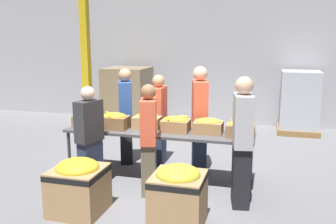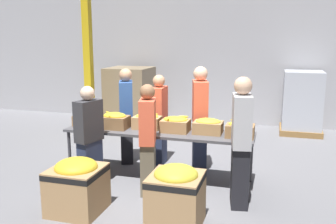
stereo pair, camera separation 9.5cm
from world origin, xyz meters
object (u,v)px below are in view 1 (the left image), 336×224
object	(u,v)px
banana_box_1	(115,121)
volunteer_5	(242,143)
banana_box_4	(208,126)
donation_bin_1	(178,194)
volunteer_4	(159,120)
pallet_stack_0	(128,97)
support_pillar	(85,47)
donation_bin_0	(78,184)
volunteer_2	(199,120)
banana_box_5	(240,129)
pallet_stack_1	(299,103)
banana_box_2	(147,121)
volunteer_1	(149,140)
banana_box_3	(176,124)
banana_box_0	(88,119)
sorting_table	(159,134)
volunteer_3	(90,139)
volunteer_0	(126,116)

from	to	relation	value
banana_box_1	volunteer_5	world-z (taller)	volunteer_5
banana_box_4	donation_bin_1	xyz separation A→B (m)	(-0.12, -1.43, -0.51)
volunteer_4	pallet_stack_0	bearing A→B (deg)	-150.45
banana_box_4	support_pillar	size ratio (longest dim) A/B	0.11
donation_bin_0	volunteer_4	bearing A→B (deg)	77.99
volunteer_2	volunteer_5	distance (m)	1.42
banana_box_5	pallet_stack_0	bearing A→B (deg)	132.10
banana_box_5	volunteer_5	distance (m)	0.57
volunteer_5	pallet_stack_1	world-z (taller)	volunteer_5
banana_box_2	volunteer_1	xyz separation A→B (m)	(0.23, -0.63, -0.13)
volunteer_1	volunteer_2	world-z (taller)	volunteer_2
banana_box_4	volunteer_5	distance (m)	0.86
banana_box_3	pallet_stack_1	distance (m)	4.20
banana_box_1	donation_bin_1	bearing A→B (deg)	-44.07
volunteer_5	pallet_stack_1	xyz separation A→B (m)	(1.00, 4.28, -0.14)
pallet_stack_0	volunteer_5	bearing A→B (deg)	-51.62
banana_box_2	banana_box_3	bearing A→B (deg)	-7.30
banana_box_2	volunteer_4	bearing A→B (deg)	90.44
banana_box_1	banana_box_4	xyz separation A→B (m)	(1.48, 0.11, -0.01)
banana_box_0	sorting_table	bearing A→B (deg)	-0.59
sorting_table	volunteer_3	xyz separation A→B (m)	(-0.86, -0.63, 0.03)
banana_box_2	volunteer_0	xyz separation A→B (m)	(-0.59, 0.57, -0.08)
volunteer_4	support_pillar	xyz separation A→B (m)	(-2.25, 1.73, 1.21)
banana_box_2	banana_box_0	bearing A→B (deg)	-176.44
banana_box_0	volunteer_5	distance (m)	2.61
donation_bin_0	banana_box_3	bearing A→B (deg)	56.14
volunteer_0	volunteer_5	size ratio (longest dim) A/B	0.97
banana_box_1	pallet_stack_1	world-z (taller)	pallet_stack_1
volunteer_1	volunteer_2	size ratio (longest dim) A/B	0.90
banana_box_3	banana_box_5	size ratio (longest dim) A/B	1.04
banana_box_2	volunteer_5	world-z (taller)	volunteer_5
banana_box_3	volunteer_1	distance (m)	0.63
sorting_table	banana_box_0	bearing A→B (deg)	179.41
volunteer_1	volunteer_5	distance (m)	1.30
volunteer_4	banana_box_3	bearing A→B (deg)	33.07
banana_box_5	volunteer_3	bearing A→B (deg)	-164.11
sorting_table	pallet_stack_0	distance (m)	3.86
volunteer_5	pallet_stack_1	distance (m)	4.39
volunteer_5	banana_box_4	bearing A→B (deg)	30.59
sorting_table	pallet_stack_1	world-z (taller)	pallet_stack_1
banana_box_0	pallet_stack_0	distance (m)	3.44
support_pillar	volunteer_2	bearing A→B (deg)	-31.73
donation_bin_0	pallet_stack_0	distance (m)	4.92
volunteer_3	donation_bin_1	bearing A→B (deg)	-99.54
sorting_table	volunteer_2	world-z (taller)	volunteer_2
sorting_table	pallet_stack_1	distance (m)	4.35
volunteer_2	donation_bin_1	world-z (taller)	volunteer_2
banana_box_3	volunteer_2	size ratio (longest dim) A/B	0.24
donation_bin_1	donation_bin_0	bearing A→B (deg)	180.00
donation_bin_1	volunteer_4	bearing A→B (deg)	112.58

